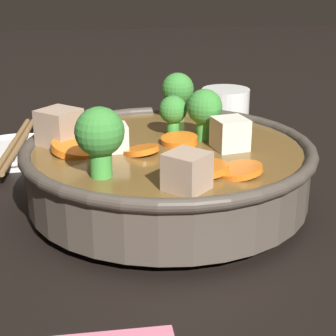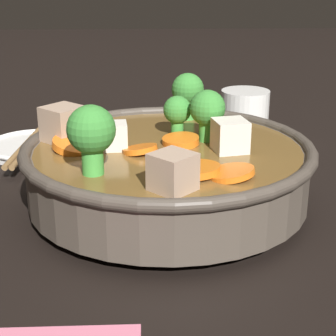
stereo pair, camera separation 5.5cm
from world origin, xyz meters
name	(u,v)px [view 1 (the left image)]	position (x,y,z in m)	size (l,w,h in m)	color
ground_plane	(168,206)	(0.00, 0.00, 0.00)	(3.00, 3.00, 0.00)	black
stirfry_bowl	(167,165)	(0.00, 0.00, 0.04)	(0.28, 0.28, 0.12)	#51473D
side_saucer	(17,151)	(-0.17, 0.18, 0.01)	(0.12, 0.12, 0.01)	white
tea_cup	(225,111)	(0.11, 0.23, 0.03)	(0.07, 0.07, 0.06)	white
chopsticks_pair	(16,144)	(-0.17, 0.18, 0.02)	(0.03, 0.21, 0.01)	olive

